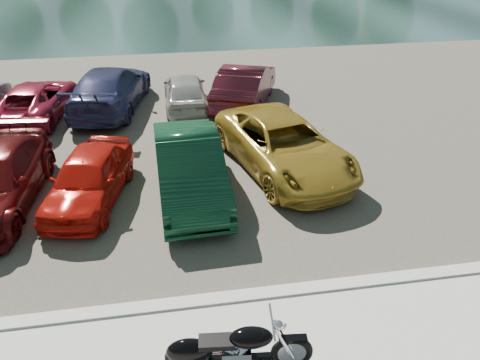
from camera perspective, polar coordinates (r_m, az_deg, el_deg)
name	(u,v)px	position (r m, az deg, el deg)	size (l,w,h in m)	color
kerb	(266,294)	(9.26, 3.25, -13.76)	(60.00, 0.30, 0.14)	beige
parking_lot	(213,118)	(16.86, -3.27, 7.52)	(60.00, 18.00, 0.04)	#444037
motorcycle	(225,350)	(7.71, -1.81, -20.00)	(2.33, 0.75, 1.05)	black
car_4	(89,177)	(12.25, -17.94, 0.31)	(1.54, 3.83, 1.31)	red
car_5	(190,167)	(11.94, -6.15, 1.57)	(1.63, 4.67, 1.54)	#0F3820
car_6	(284,145)	(13.16, 5.38, 4.26)	(2.44, 5.28, 1.47)	#A58426
car_10	(36,100)	(18.24, -23.62, 8.96)	(2.05, 4.45, 1.24)	maroon
car_11	(110,88)	(18.08, -15.55, 10.72)	(2.15, 5.29, 1.53)	navy
car_12	(185,91)	(17.66, -6.70, 10.75)	(1.53, 3.80, 1.29)	#B2B2AD
car_13	(245,85)	(17.77, 0.61, 11.48)	(1.62, 4.65, 1.53)	#47131C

